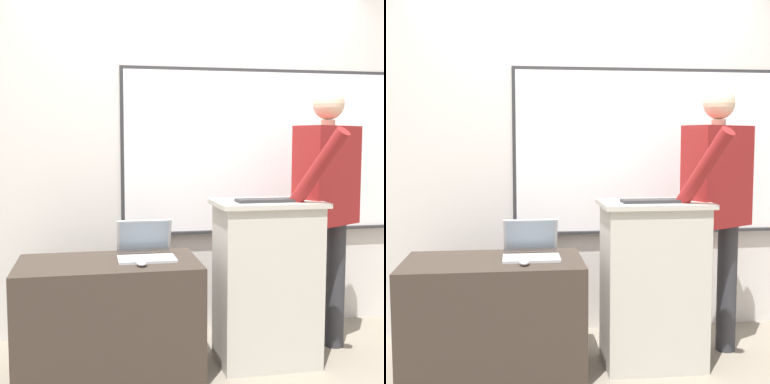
{
  "view_description": "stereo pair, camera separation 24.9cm",
  "coord_description": "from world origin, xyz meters",
  "views": [
    {
      "loc": [
        -0.75,
        -2.76,
        1.41
      ],
      "look_at": [
        -0.13,
        0.49,
        1.09
      ],
      "focal_mm": 50.0,
      "sensor_mm": 36.0,
      "label": 1
    },
    {
      "loc": [
        -0.51,
        -2.8,
        1.41
      ],
      "look_at": [
        -0.13,
        0.49,
        1.09
      ],
      "focal_mm": 50.0,
      "sensor_mm": 36.0,
      "label": 2
    }
  ],
  "objects": [
    {
      "name": "laptop",
      "position": [
        -0.42,
        0.48,
        0.76
      ],
      "size": [
        0.35,
        0.31,
        0.23
      ],
      "color": "#B7BABF",
      "rests_on": "side_desk"
    },
    {
      "name": "person_presenter",
      "position": [
        0.78,
        0.5,
        1.02
      ],
      "size": [
        0.63,
        0.73,
        1.75
      ],
      "rotation": [
        0.0,
        0.0,
        0.51
      ],
      "color": "#333338",
      "rests_on": "ground_plane"
    },
    {
      "name": "computer_mouse_by_laptop",
      "position": [
        -0.47,
        0.26,
        0.71
      ],
      "size": [
        0.06,
        0.1,
        0.03
      ],
      "color": "#BCBCC1",
      "rests_on": "side_desk"
    },
    {
      "name": "lectern_podium",
      "position": [
        0.34,
        0.4,
        0.52
      ],
      "size": [
        0.67,
        0.44,
        1.04
      ],
      "color": "#BCB7AD",
      "rests_on": "ground_plane"
    },
    {
      "name": "back_wall",
      "position": [
        0.03,
        1.14,
        1.44
      ],
      "size": [
        6.4,
        0.17,
        2.88
      ],
      "color": "silver",
      "rests_on": "ground_plane"
    },
    {
      "name": "side_desk",
      "position": [
        -0.65,
        0.42,
        0.35
      ],
      "size": [
        1.08,
        0.61,
        0.69
      ],
      "color": "#382D26",
      "rests_on": "ground_plane"
    },
    {
      "name": "wireless_keyboard",
      "position": [
        0.32,
        0.34,
        1.05
      ],
      "size": [
        0.39,
        0.13,
        0.02
      ],
      "color": "#2D2D30",
      "rests_on": "lectern_podium"
    }
  ]
}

